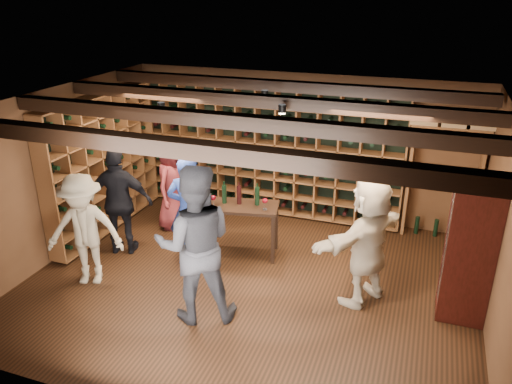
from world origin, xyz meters
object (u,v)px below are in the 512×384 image
(man_blue_shirt, at_px, (189,211))
(guest_woman_black, at_px, (120,202))
(man_grey_suit, at_px, (195,244))
(guest_red_floral, at_px, (173,183))
(guest_beige, at_px, (368,240))
(guest_khaki, at_px, (84,230))
(display_cabinet, at_px, (468,254))
(tasting_table, at_px, (242,211))

(man_blue_shirt, distance_m, guest_woman_black, 1.12)
(man_grey_suit, xyz_separation_m, guest_red_floral, (-1.45, 2.12, -0.21))
(guest_red_floral, xyz_separation_m, guest_beige, (3.34, -1.09, 0.08))
(man_grey_suit, relative_size, guest_khaki, 1.26)
(display_cabinet, relative_size, guest_khaki, 1.10)
(guest_red_floral, relative_size, guest_beige, 0.91)
(display_cabinet, relative_size, guest_beige, 1.01)
(guest_woman_black, relative_size, tasting_table, 1.44)
(display_cabinet, relative_size, tasting_table, 1.50)
(guest_red_floral, height_order, guest_beige, guest_beige)
(guest_khaki, bearing_deg, guest_beige, -6.64)
(man_blue_shirt, bearing_deg, guest_woman_black, -12.38)
(guest_red_floral, height_order, guest_khaki, guest_khaki)
(display_cabinet, height_order, man_grey_suit, man_grey_suit)
(man_blue_shirt, xyz_separation_m, tasting_table, (0.61, 0.50, -0.11))
(man_blue_shirt, distance_m, guest_beige, 2.54)
(man_grey_suit, xyz_separation_m, guest_woman_black, (-1.78, 1.09, -0.16))
(display_cabinet, xyz_separation_m, guest_khaki, (-4.82, -0.90, -0.06))
(man_grey_suit, height_order, guest_beige, man_grey_suit)
(man_grey_suit, bearing_deg, man_blue_shirt, -84.46)
(guest_khaki, bearing_deg, man_blue_shirt, 20.48)
(guest_khaki, xyz_separation_m, tasting_table, (1.71, 1.42, -0.07))
(man_blue_shirt, bearing_deg, display_cabinet, 165.21)
(guest_beige, xyz_separation_m, tasting_table, (-1.92, 0.59, -0.14))
(guest_beige, height_order, tasting_table, guest_beige)
(display_cabinet, height_order, man_blue_shirt, display_cabinet)
(guest_woman_black, xyz_separation_m, tasting_table, (1.74, 0.54, -0.11))
(guest_red_floral, distance_m, guest_beige, 3.51)
(guest_red_floral, height_order, tasting_table, guest_red_floral)
(man_grey_suit, distance_m, guest_beige, 2.15)
(man_grey_suit, relative_size, tasting_table, 1.71)
(man_blue_shirt, distance_m, man_grey_suit, 1.31)
(guest_beige, distance_m, tasting_table, 2.02)
(display_cabinet, relative_size, guest_woman_black, 1.04)
(man_grey_suit, height_order, guest_red_floral, man_grey_suit)
(display_cabinet, distance_m, man_grey_suit, 3.26)
(guest_khaki, xyz_separation_m, guest_beige, (3.64, 0.83, 0.07))
(man_blue_shirt, bearing_deg, guest_beige, 163.47)
(guest_woman_black, bearing_deg, display_cabinet, 165.12)
(man_grey_suit, xyz_separation_m, guest_khaki, (-1.75, 0.20, -0.20))
(guest_red_floral, bearing_deg, guest_khaki, 174.79)
(man_blue_shirt, height_order, guest_woman_black, guest_woman_black)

